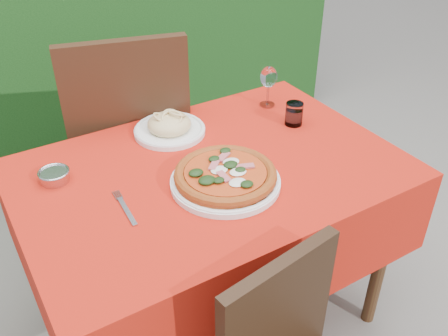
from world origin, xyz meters
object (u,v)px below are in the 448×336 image
wine_glass (269,79)px  pasta_plate (169,127)px  pizza_plate (225,177)px  water_glass (294,115)px  steel_ramekin (55,176)px  fork (127,211)px  chair_far (129,135)px

wine_glass → pasta_plate: bearing=179.4°
pizza_plate → water_glass: bearing=25.1°
pizza_plate → steel_ramekin: pizza_plate is taller
water_glass → fork: bearing=-167.4°
chair_far → pasta_plate: 0.34m
fork → pasta_plate: bearing=51.8°
pasta_plate → fork: (-0.31, -0.35, -0.02)m
steel_ramekin → fork: bearing=-63.2°
chair_far → pizza_plate: (0.06, -0.68, 0.17)m
water_glass → steel_ramekin: water_glass is taller
chair_far → fork: chair_far is taller
pasta_plate → steel_ramekin: size_ratio=2.87×
pizza_plate → chair_far: bearing=95.1°
water_glass → fork: (-0.75, -0.17, -0.04)m
steel_ramekin → pasta_plate: bearing=10.5°
water_glass → steel_ramekin: 0.89m
pizza_plate → steel_ramekin: size_ratio=4.38×
chair_far → pizza_plate: size_ratio=2.65×
chair_far → steel_ramekin: 0.57m
chair_far → water_glass: size_ratio=12.22×
fork → pizza_plate: bearing=-2.4°
chair_far → pasta_plate: bearing=115.4°
pizza_plate → water_glass: size_ratio=4.61×
pasta_plate → fork: 0.47m
water_glass → fork: water_glass is taller
chair_far → fork: bearing=83.1°
pasta_plate → pizza_plate: bearing=-89.2°
pizza_plate → wine_glass: bearing=41.2°
pizza_plate → steel_ramekin: bearing=146.4°
wine_glass → fork: wine_glass is taller
pizza_plate → pasta_plate: size_ratio=1.53×
pizza_plate → pasta_plate: pasta_plate is taller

